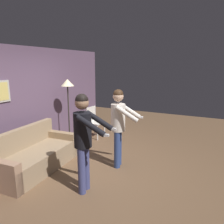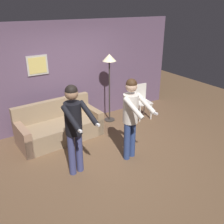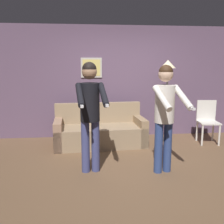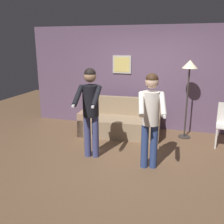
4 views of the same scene
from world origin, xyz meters
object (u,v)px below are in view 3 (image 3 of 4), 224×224
(couch, at_px, (100,132))
(person_standing_left, at_px, (90,107))
(person_standing_right, at_px, (165,109))
(dining_chair_distant, at_px, (207,119))
(torchiere_lamp, at_px, (168,73))

(couch, distance_m, person_standing_left, 1.63)
(person_standing_right, bearing_deg, dining_chair_distant, 45.79)
(person_standing_left, relative_size, person_standing_right, 1.02)
(couch, xyz_separation_m, person_standing_right, (0.93, -1.54, 0.74))
(torchiere_lamp, relative_size, dining_chair_distant, 1.94)
(person_standing_right, relative_size, dining_chair_distant, 1.82)
(person_standing_left, bearing_deg, person_standing_right, -6.29)
(dining_chair_distant, bearing_deg, couch, 178.64)
(person_standing_left, height_order, dining_chair_distant, person_standing_left)
(couch, bearing_deg, person_standing_right, -58.97)
(person_standing_right, bearing_deg, couch, 121.03)
(torchiere_lamp, distance_m, person_standing_left, 2.42)
(torchiere_lamp, relative_size, person_standing_right, 1.07)
(couch, relative_size, person_standing_left, 1.13)
(person_standing_left, bearing_deg, torchiere_lamp, 43.19)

